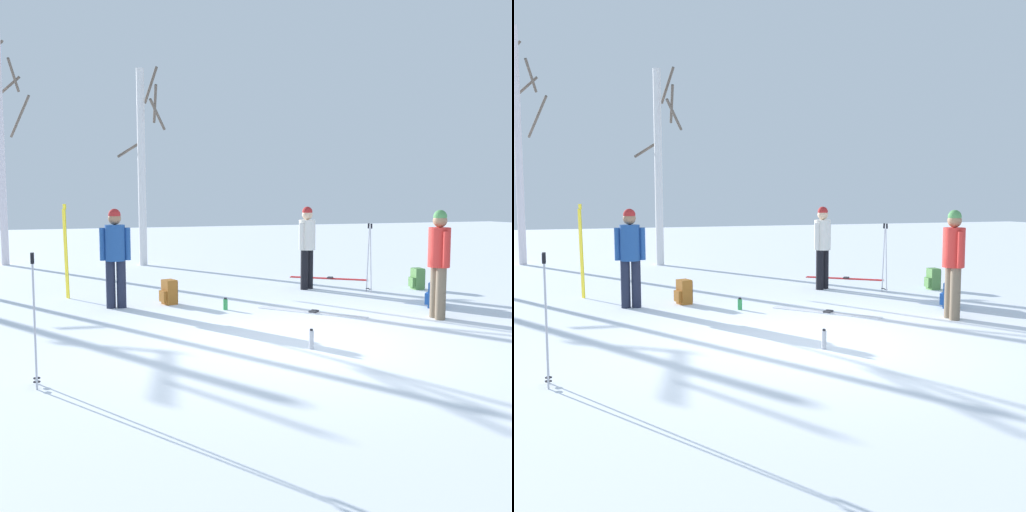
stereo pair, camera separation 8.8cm
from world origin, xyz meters
The scene contains 16 objects.
ground_plane centered at (0.00, 0.00, 0.00)m, with size 60.00×60.00×0.00m, color white.
person_0 centered at (-1.91, 3.25, 0.98)m, with size 0.51×0.34×1.72m.
person_1 centered at (2.74, 0.57, 0.98)m, with size 0.34×0.51×1.72m.
person_2 centered at (2.09, 4.03, 0.98)m, with size 0.46×0.34×1.72m.
ski_pair_planted_0 centered at (-2.66, 4.60, 0.89)m, with size 0.09×0.20×1.78m.
ski_pair_lying_0 centered at (1.07, 1.67, 0.01)m, with size 1.38×1.59×0.05m.
ski_pair_lying_1 centered at (3.22, 5.26, 0.01)m, with size 1.52×1.27×0.05m.
ski_poles_0 centered at (-3.22, -0.85, 0.73)m, with size 0.07×0.22×1.36m.
ski_poles_1 centered at (3.08, 3.21, 0.74)m, with size 0.07×0.20×1.39m.
backpack_0 centered at (-0.98, 3.28, 0.21)m, with size 0.33×0.30×0.44m.
backpack_1 centered at (3.28, 1.36, 0.21)m, with size 0.34×0.35×0.44m.
backpack_2 centered at (4.23, 3.21, 0.21)m, with size 0.31×0.28×0.44m.
water_bottle_0 centered at (0.04, -0.45, 0.12)m, with size 0.06×0.06×0.26m.
water_bottle_1 centered at (-0.19, 2.42, 0.10)m, with size 0.08×0.08×0.21m.
birch_tree_2 centered at (-3.99, 10.98, 3.42)m, with size 1.24×1.36×6.58m.
birch_tree_3 centered at (-0.35, 9.57, 2.84)m, with size 1.39×1.38×5.45m.
Camera 1 is at (-3.18, -7.14, 1.92)m, focal length 41.84 mm.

